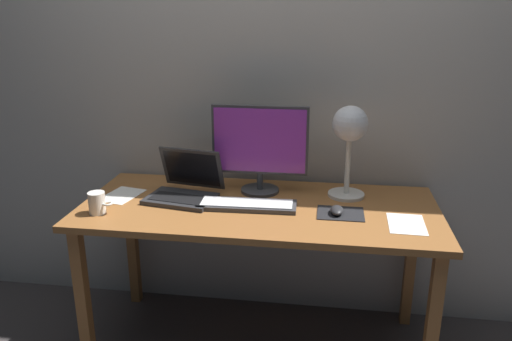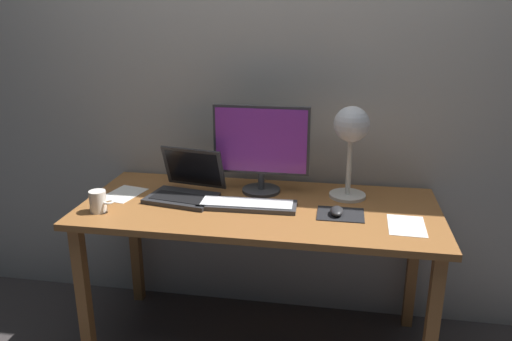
# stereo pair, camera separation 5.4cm
# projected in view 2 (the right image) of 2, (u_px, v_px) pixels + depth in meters

# --- Properties ---
(back_wall) EXTENTS (4.80, 0.06, 2.60)m
(back_wall) POSITION_uv_depth(u_px,v_px,m) (273.00, 69.00, 2.46)
(back_wall) COLOR #A8A099
(back_wall) RESTS_ON ground
(desk) EXTENTS (1.60, 0.70, 0.74)m
(desk) POSITION_uv_depth(u_px,v_px,m) (259.00, 221.00, 2.28)
(desk) COLOR #935B2D
(desk) RESTS_ON ground
(monitor) EXTENTS (0.45, 0.18, 0.42)m
(monitor) POSITION_uv_depth(u_px,v_px,m) (261.00, 145.00, 2.35)
(monitor) COLOR #38383A
(monitor) RESTS_ON desk
(keyboard_main) EXTENTS (0.44, 0.15, 0.03)m
(keyboard_main) POSITION_uv_depth(u_px,v_px,m) (247.00, 205.00, 2.23)
(keyboard_main) COLOR #38383A
(keyboard_main) RESTS_ON desk
(laptop) EXTENTS (0.35, 0.32, 0.22)m
(laptop) POSITION_uv_depth(u_px,v_px,m) (187.00, 184.00, 2.35)
(laptop) COLOR #28282B
(laptop) RESTS_ON desk
(desk_lamp) EXTENTS (0.17, 0.17, 0.43)m
(desk_lamp) POSITION_uv_depth(u_px,v_px,m) (351.00, 132.00, 2.26)
(desk_lamp) COLOR beige
(desk_lamp) RESTS_ON desk
(mousepad) EXTENTS (0.20, 0.16, 0.00)m
(mousepad) POSITION_uv_depth(u_px,v_px,m) (341.00, 214.00, 2.15)
(mousepad) COLOR black
(mousepad) RESTS_ON desk
(mouse) EXTENTS (0.06, 0.10, 0.03)m
(mouse) POSITION_uv_depth(u_px,v_px,m) (337.00, 211.00, 2.14)
(mouse) COLOR #28282B
(mouse) RESTS_ON mousepad
(coffee_mug) EXTENTS (0.11, 0.07, 0.10)m
(coffee_mug) POSITION_uv_depth(u_px,v_px,m) (98.00, 201.00, 2.17)
(coffee_mug) COLOR white
(coffee_mug) RESTS_ON desk
(paper_sheet_near_mouse) EXTENTS (0.15, 0.21, 0.00)m
(paper_sheet_near_mouse) POSITION_uv_depth(u_px,v_px,m) (407.00, 226.00, 2.04)
(paper_sheet_near_mouse) COLOR white
(paper_sheet_near_mouse) RESTS_ON desk
(paper_sheet_by_keyboard) EXTENTS (0.19, 0.24, 0.00)m
(paper_sheet_by_keyboard) POSITION_uv_depth(u_px,v_px,m) (124.00, 194.00, 2.39)
(paper_sheet_by_keyboard) COLOR white
(paper_sheet_by_keyboard) RESTS_ON desk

